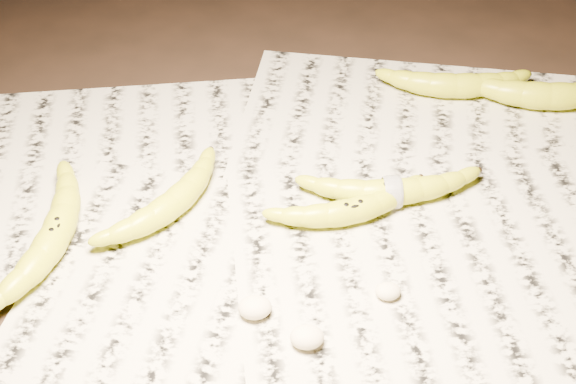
{
  "coord_description": "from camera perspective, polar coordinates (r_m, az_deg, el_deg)",
  "views": [
    {
      "loc": [
        -0.07,
        -0.65,
        0.67
      ],
      "look_at": [
        -0.03,
        0.04,
        0.05
      ],
      "focal_mm": 50.0,
      "sensor_mm": 36.0,
      "label": 1
    }
  ],
  "objects": [
    {
      "name": "banana_left_b",
      "position": [
        0.96,
        -8.24,
        -0.67
      ],
      "size": [
        0.16,
        0.17,
        0.03
      ],
      "primitive_type": null,
      "rotation": [
        0.0,
        0.0,
        0.86
      ],
      "color": "#CDCE19",
      "rests_on": "newspaper_patch"
    },
    {
      "name": "banana_upper_b",
      "position": [
        1.18,
        18.08,
        6.65
      ],
      "size": [
        0.2,
        0.09,
        0.04
      ],
      "primitive_type": null,
      "rotation": [
        0.0,
        0.0,
        -0.12
      ],
      "color": "#CDCE19",
      "rests_on": "newspaper_patch"
    },
    {
      "name": "newspaper_patch",
      "position": [
        0.96,
        2.86,
        -2.24
      ],
      "size": [
        0.9,
        0.7,
        0.01
      ],
      "primitive_type": "cube",
      "color": "#BDB8A2",
      "rests_on": "ground"
    },
    {
      "name": "ground",
      "position": [
        0.93,
        2.01,
        -4.04
      ],
      "size": [
        3.0,
        3.0,
        0.0
      ],
      "primitive_type": "plane",
      "color": "black",
      "rests_on": "ground"
    },
    {
      "name": "banana_center",
      "position": [
        0.95,
        4.59,
        -1.19
      ],
      "size": [
        0.18,
        0.09,
        0.03
      ],
      "primitive_type": null,
      "rotation": [
        0.0,
        0.0,
        0.25
      ],
      "color": "#CDCE19",
      "rests_on": "newspaper_patch"
    },
    {
      "name": "banana_upper_a",
      "position": [
        1.17,
        11.84,
        7.56
      ],
      "size": [
        0.19,
        0.08,
        0.04
      ],
      "primitive_type": null,
      "rotation": [
        0.0,
        0.0,
        -0.09
      ],
      "color": "#CDCE19",
      "rests_on": "newspaper_patch"
    },
    {
      "name": "flesh_chunk_a",
      "position": [
        0.85,
        -2.38,
        -8.03
      ],
      "size": [
        0.04,
        0.03,
        0.02
      ],
      "primitive_type": "ellipsoid",
      "color": "beige",
      "rests_on": "newspaper_patch"
    },
    {
      "name": "flesh_chunk_b",
      "position": [
        0.82,
        1.36,
        -10.11
      ],
      "size": [
        0.04,
        0.03,
        0.02
      ],
      "primitive_type": "ellipsoid",
      "color": "beige",
      "rests_on": "newspaper_patch"
    },
    {
      "name": "measuring_tape",
      "position": [
        0.98,
        7.41,
        0.16
      ],
      "size": [
        0.0,
        0.04,
        0.04
      ],
      "primitive_type": "torus",
      "rotation": [
        0.0,
        1.57,
        0.0
      ],
      "color": "white",
      "rests_on": "newspaper_patch"
    },
    {
      "name": "flesh_chunk_c",
      "position": [
        0.87,
        7.14,
        -6.84
      ],
      "size": [
        0.03,
        0.02,
        0.02
      ],
      "primitive_type": "ellipsoid",
      "color": "beige",
      "rests_on": "newspaper_patch"
    },
    {
      "name": "banana_taped",
      "position": [
        0.98,
        7.41,
        0.16
      ],
      "size": [
        0.2,
        0.05,
        0.03
      ],
      "primitive_type": null,
      "rotation": [
        0.0,
        0.0,
        0.0
      ],
      "color": "#CDCE19",
      "rests_on": "newspaper_patch"
    },
    {
      "name": "banana_left_a",
      "position": [
        0.95,
        -16.27,
        -2.8
      ],
      "size": [
        0.1,
        0.22,
        0.04
      ],
      "primitive_type": null,
      "rotation": [
        0.0,
        0.0,
        1.36
      ],
      "color": "#CDCE19",
      "rests_on": "newspaper_patch"
    }
  ]
}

